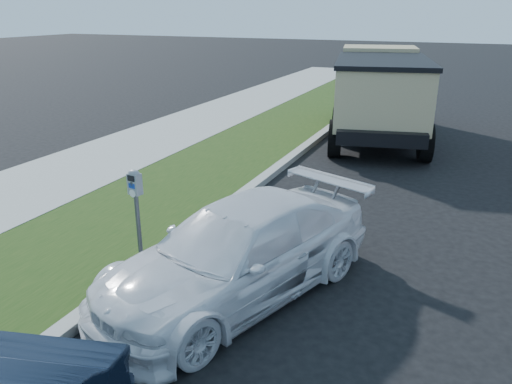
% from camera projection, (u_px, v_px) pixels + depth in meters
% --- Properties ---
extents(ground, '(120.00, 120.00, 0.00)m').
position_uv_depth(ground, '(317.00, 292.00, 7.18)').
color(ground, black).
rests_on(ground, ground).
extents(streetside, '(6.12, 50.00, 0.15)m').
position_uv_depth(streetside, '(101.00, 191.00, 10.97)').
color(streetside, gray).
rests_on(streetside, ground).
extents(parking_meter, '(0.22, 0.16, 1.48)m').
position_uv_depth(parking_meter, '(136.00, 196.00, 7.45)').
color(parking_meter, '#3F4247').
rests_on(parking_meter, ground).
extents(white_wagon, '(3.29, 4.87, 1.31)m').
position_uv_depth(white_wagon, '(242.00, 250.00, 7.00)').
color(white_wagon, white).
rests_on(white_wagon, ground).
extents(dump_truck, '(3.88, 7.07, 2.63)m').
position_uv_depth(dump_truck, '(379.00, 89.00, 15.52)').
color(dump_truck, black).
rests_on(dump_truck, ground).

